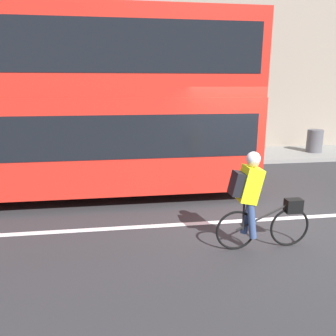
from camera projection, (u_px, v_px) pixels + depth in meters
ground_plane at (257, 216)px, 6.50m from camera, size 80.00×80.00×0.00m
road_center_line at (261, 220)px, 6.33m from camera, size 50.00×0.14×0.01m
sidewalk_curb at (197, 157)px, 11.59m from camera, size 60.00×2.30×0.13m
building_facade at (191, 36)px, 11.80m from camera, size 60.00×0.30×8.48m
bus at (48, 100)px, 7.29m from camera, size 9.17×2.58×4.02m
cyclist_on_bike at (255, 198)px, 5.03m from camera, size 1.54×0.32×1.58m
trash_bin at (315, 141)px, 11.96m from camera, size 0.55×0.55×0.82m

